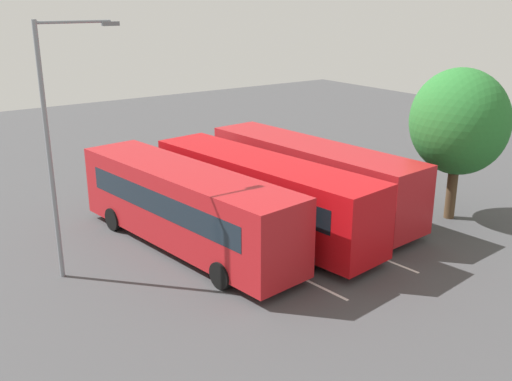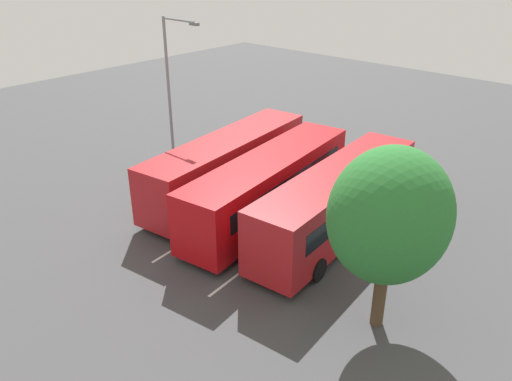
% 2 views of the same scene
% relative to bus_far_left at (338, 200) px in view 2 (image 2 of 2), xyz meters
% --- Properties ---
extents(ground_plane, '(68.22, 68.22, 0.00)m').
position_rel_bus_far_left_xyz_m(ground_plane, '(-0.15, 3.29, -1.72)').
color(ground_plane, '#424244').
extents(bus_far_left, '(11.19, 3.40, 3.12)m').
position_rel_bus_far_left_xyz_m(bus_far_left, '(0.00, 0.00, 0.00)').
color(bus_far_left, '#AD191E').
rests_on(bus_far_left, ground).
extents(bus_center_left, '(11.23, 3.84, 3.12)m').
position_rel_bus_far_left_xyz_m(bus_center_left, '(-0.82, 3.27, 0.00)').
color(bus_center_left, '#B70C11').
rests_on(bus_center_left, ground).
extents(bus_center_right, '(11.23, 3.80, 3.12)m').
position_rel_bus_far_left_xyz_m(bus_center_right, '(-0.32, 6.49, 0.00)').
color(bus_center_right, '#AD191E').
rests_on(bus_center_right, ground).
extents(pedestrian, '(0.41, 0.41, 1.81)m').
position_rel_bus_far_left_xyz_m(pedestrian, '(7.40, 2.38, -0.64)').
color(pedestrian, '#232833').
rests_on(pedestrian, ground).
extents(street_lamp, '(0.21, 2.76, 8.56)m').
position_rel_bus_far_left_xyz_m(street_lamp, '(-0.05, 10.95, 3.20)').
color(street_lamp, gray).
rests_on(street_lamp, ground).
extents(depot_tree, '(4.25, 3.83, 6.50)m').
position_rel_bus_far_left_xyz_m(depot_tree, '(-4.14, -4.49, 2.53)').
color(depot_tree, '#4C3823').
rests_on(depot_tree, ground).
extents(lane_stripe_outer_left, '(13.77, 1.45, 0.01)m').
position_rel_bus_far_left_xyz_m(lane_stripe_outer_left, '(-0.15, 1.59, -1.72)').
color(lane_stripe_outer_left, silver).
rests_on(lane_stripe_outer_left, ground).
extents(lane_stripe_inner_left, '(13.77, 1.45, 0.01)m').
position_rel_bus_far_left_xyz_m(lane_stripe_inner_left, '(-0.15, 4.99, -1.72)').
color(lane_stripe_inner_left, silver).
rests_on(lane_stripe_inner_left, ground).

